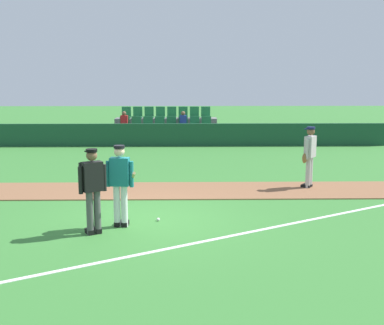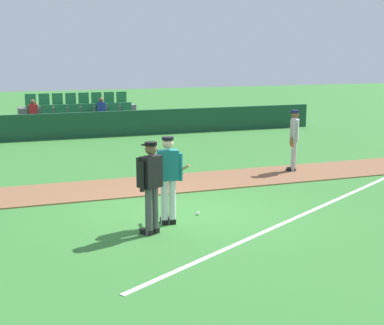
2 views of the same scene
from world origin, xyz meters
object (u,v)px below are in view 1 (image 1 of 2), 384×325
(baseball, at_px, (158,219))
(runner_grey_jersey, at_px, (309,155))
(batter_teal_jersey, at_px, (120,182))
(umpire_home_plate, at_px, (92,186))

(baseball, bearing_deg, runner_grey_jersey, 37.71)
(runner_grey_jersey, relative_size, baseball, 23.78)
(runner_grey_jersey, bearing_deg, baseball, -142.29)
(batter_teal_jersey, xyz_separation_m, runner_grey_jersey, (4.90, 3.59, -0.01))
(runner_grey_jersey, height_order, baseball, runner_grey_jersey)
(batter_teal_jersey, bearing_deg, umpire_home_plate, -136.15)
(batter_teal_jersey, relative_size, baseball, 23.78)
(umpire_home_plate, xyz_separation_m, runner_grey_jersey, (5.41, 4.07, -0.04))
(runner_grey_jersey, bearing_deg, umpire_home_plate, -143.04)
(batter_teal_jersey, height_order, baseball, batter_teal_jersey)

